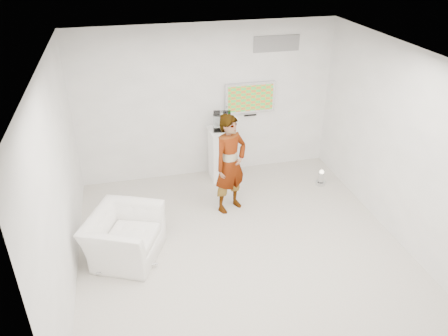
# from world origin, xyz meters

# --- Properties ---
(room) EXTENTS (5.01, 5.01, 3.00)m
(room) POSITION_xyz_m (0.00, 0.00, 1.50)
(room) COLOR beige
(room) RESTS_ON ground
(tv) EXTENTS (1.00, 0.08, 0.60)m
(tv) POSITION_xyz_m (0.85, 2.45, 1.55)
(tv) COLOR silver
(tv) RESTS_ON room
(logo_decal) EXTENTS (0.90, 0.02, 0.30)m
(logo_decal) POSITION_xyz_m (1.35, 2.49, 2.55)
(logo_decal) COLOR gray
(logo_decal) RESTS_ON room
(person) EXTENTS (0.78, 0.68, 1.79)m
(person) POSITION_xyz_m (0.10, 1.07, 0.90)
(person) COLOR white
(person) RESTS_ON room
(armchair) EXTENTS (1.35, 1.42, 0.72)m
(armchair) POSITION_xyz_m (-1.78, 0.18, 0.36)
(armchair) COLOR white
(armchair) RESTS_ON room
(pedestal) EXTENTS (0.53, 0.53, 1.05)m
(pedestal) POSITION_xyz_m (0.23, 2.19, 0.53)
(pedestal) COLOR white
(pedestal) RESTS_ON room
(floor_uplight) EXTENTS (0.23, 0.23, 0.30)m
(floor_uplight) POSITION_xyz_m (2.04, 1.44, 0.15)
(floor_uplight) COLOR silver
(floor_uplight) RESTS_ON room
(vitrine) EXTENTS (0.39, 0.39, 0.33)m
(vitrine) POSITION_xyz_m (0.23, 2.19, 1.22)
(vitrine) COLOR white
(vitrine) RESTS_ON pedestal
(console) EXTENTS (0.08, 0.18, 0.24)m
(console) POSITION_xyz_m (0.23, 2.19, 1.17)
(console) COLOR white
(console) RESTS_ON pedestal
(wii_remote) EXTENTS (0.05, 0.14, 0.04)m
(wii_remote) POSITION_xyz_m (0.26, 1.32, 1.61)
(wii_remote) COLOR white
(wii_remote) RESTS_ON person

